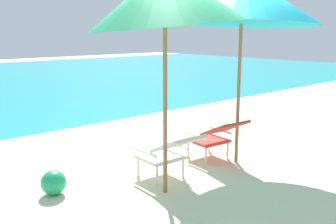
{
  "coord_description": "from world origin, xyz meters",
  "views": [
    {
      "loc": [
        -3.69,
        -3.91,
        1.92
      ],
      "look_at": [
        0.0,
        0.25,
        0.75
      ],
      "focal_mm": 41.14,
      "sensor_mm": 36.0,
      "label": 1
    }
  ],
  "objects": [
    {
      "name": "lounge_chair_right",
      "position": [
        0.53,
        -0.24,
        0.4
      ],
      "size": [
        0.62,
        0.92,
        0.68
      ],
      "color": "red",
      "rests_on": "ground_plane"
    },
    {
      "name": "lounge_chair_left",
      "position": [
        -0.53,
        -0.36,
        0.4
      ],
      "size": [
        0.58,
        0.9,
        0.68
      ],
      "color": "silver",
      "rests_on": "ground_plane"
    },
    {
      "name": "beach_ball",
      "position": [
        -1.85,
        0.23,
        0.15
      ],
      "size": [
        0.3,
        0.3,
        0.3
      ],
      "primitive_type": "sphere",
      "color": "#1E9E60",
      "rests_on": "ground_plane"
    },
    {
      "name": "ground_plane",
      "position": [
        0.0,
        4.0,
        0.0
      ],
      "size": [
        40.0,
        40.0,
        0.0
      ],
      "primitive_type": "plane",
      "color": "beige"
    }
  ]
}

